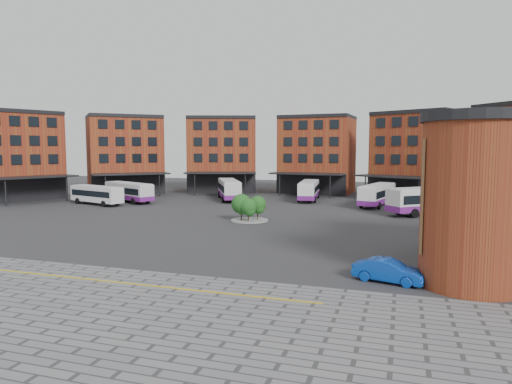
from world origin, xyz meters
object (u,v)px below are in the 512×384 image
(tree_island, at_px, (248,207))
(bus_b, at_px, (129,192))
(bus_f, at_px, (432,200))
(blue_car, at_px, (389,271))
(bus_d, at_px, (309,190))
(bus_e, at_px, (378,194))
(bus_a, at_px, (97,194))
(bus_c, at_px, (229,189))

(tree_island, bearing_deg, bus_b, 152.93)
(bus_f, relative_size, blue_car, 2.56)
(bus_d, height_order, blue_car, bus_d)
(bus_e, height_order, bus_f, bus_f)
(bus_e, bearing_deg, bus_a, -151.55)
(bus_c, xyz_separation_m, bus_d, (12.65, 3.41, -0.08))
(tree_island, relative_size, bus_c, 0.38)
(bus_e, relative_size, bus_f, 1.02)
(tree_island, height_order, bus_a, tree_island)
(bus_b, bearing_deg, tree_island, -89.88)
(tree_island, bearing_deg, bus_a, 163.61)
(bus_a, bearing_deg, bus_f, -66.89)
(bus_d, bearing_deg, bus_c, -170.98)
(bus_d, bearing_deg, bus_a, -158.05)
(bus_c, relative_size, bus_e, 1.00)
(bus_a, height_order, bus_f, bus_f)
(tree_island, relative_size, bus_e, 0.38)
(tree_island, height_order, bus_f, bus_f)
(bus_d, distance_m, blue_car, 45.86)
(tree_island, height_order, bus_c, bus_c)
(tree_island, distance_m, blue_car, 26.00)
(bus_e, height_order, blue_car, bus_e)
(bus_a, relative_size, bus_f, 0.90)
(bus_e, relative_size, blue_car, 2.60)
(bus_b, xyz_separation_m, bus_c, (14.01, 7.70, 0.12))
(bus_a, distance_m, bus_f, 47.64)
(bus_a, height_order, blue_car, bus_a)
(bus_b, relative_size, bus_f, 0.95)
(tree_island, bearing_deg, bus_e, 54.95)
(bus_a, bearing_deg, tree_island, -88.53)
(bus_d, bearing_deg, bus_b, -163.43)
(bus_c, height_order, bus_d, bus_c)
(bus_a, relative_size, bus_e, 0.88)
(bus_c, distance_m, bus_f, 31.77)
(bus_b, distance_m, bus_e, 38.33)
(bus_b, height_order, bus_c, bus_c)
(bus_e, xyz_separation_m, blue_car, (2.76, -39.52, -0.99))
(bus_a, xyz_separation_m, bus_f, (47.44, 4.36, 0.23))
(bus_c, height_order, bus_f, bus_f)
(bus_c, xyz_separation_m, bus_f, (30.80, -7.82, 0.12))
(bus_b, height_order, bus_f, bus_f)
(bus_e, bearing_deg, tree_island, -112.35)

